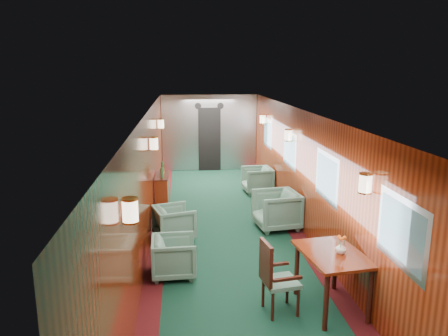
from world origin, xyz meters
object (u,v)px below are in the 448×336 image
armchair_left_near (174,257)px  armchair_right_near (276,210)px  side_chair (274,275)px  armchair_left_far (174,223)px  armchair_right_far (257,180)px  credenza (162,193)px  dining_table (332,262)px

armchair_left_near → armchair_right_near: 2.79m
side_chair → armchair_left_near: bearing=128.1°
armchair_left_far → armchair_right_far: 3.69m
side_chair → armchair_left_far: side_chair is taller
credenza → armchair_right_near: 2.69m
armchair_left_near → armchair_left_far: size_ratio=0.97×
armchair_left_near → armchair_right_near: armchair_right_near is taller
side_chair → armchair_right_far: 5.81m
side_chair → armchair_left_far: size_ratio=1.42×
armchair_left_far → armchair_right_near: size_ratio=0.84×
credenza → side_chair: bearing=-69.6°
credenza → armchair_left_far: 1.71m
side_chair → armchair_left_near: side_chair is taller
armchair_right_near → credenza: bearing=-127.0°
armchair_right_far → side_chair: bearing=-12.8°
armchair_left_far → dining_table: bearing=-158.9°
armchair_left_far → armchair_right_near: 2.09m
dining_table → armchair_left_far: size_ratio=1.65×
armchair_left_far → armchair_right_near: bearing=-97.1°
armchair_right_far → armchair_left_far: bearing=-40.3°
dining_table → armchair_right_near: size_ratio=1.38×
dining_table → armchair_right_far: 5.73m
side_chair → armchair_left_near: (-1.33, 1.21, -0.23)m
dining_table → armchair_right_near: dining_table is taller
side_chair → credenza: size_ratio=0.89×
credenza → armchair_left_near: credenza is taller
credenza → armchair_left_near: (0.31, -3.20, -0.13)m
armchair_right_far → armchair_right_near: bearing=-6.6°
dining_table → armchair_left_near: bearing=143.2°
armchair_left_near → armchair_left_far: armchair_left_far is taller
armchair_left_far → armchair_left_near: bearing=163.4°
dining_table → credenza: 5.01m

